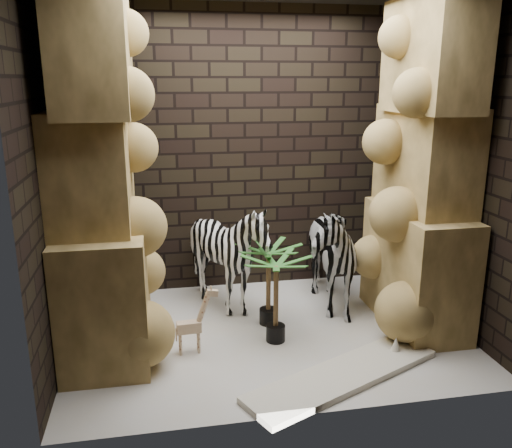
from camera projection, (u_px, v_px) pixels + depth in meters
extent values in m
plane|color=silver|center=(268.00, 333.00, 4.88)|extent=(3.50, 3.50, 0.00)
plane|color=black|center=(245.00, 152.00, 5.66)|extent=(3.50, 0.00, 3.50)
plane|color=black|center=(311.00, 205.00, 3.29)|extent=(3.50, 0.00, 3.50)
plane|color=black|center=(52.00, 179.00, 4.17)|extent=(0.00, 3.00, 3.00)
plane|color=black|center=(458.00, 166.00, 4.79)|extent=(0.00, 3.00, 3.00)
imported|color=white|center=(321.00, 243.00, 5.30)|extent=(0.61, 1.14, 1.34)
imported|color=white|center=(229.00, 261.00, 5.22)|extent=(1.22, 1.37, 1.05)
cube|color=beige|center=(344.00, 375.00, 4.14)|extent=(1.74, 1.11, 0.05)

